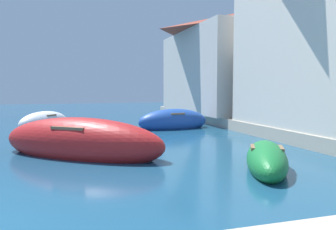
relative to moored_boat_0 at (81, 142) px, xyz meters
name	(u,v)px	position (x,y,z in m)	size (l,w,h in m)	color
quay_promenade	(198,202)	(1.52, -5.58, -0.17)	(44.00, 32.00, 0.50)	#BCB29E
moored_boat_0	(81,142)	(0.00, 0.00, 0.00)	(5.30, 4.72, 1.49)	#B21E1E
moored_boat_2	(44,122)	(-1.41, 7.52, -0.10)	(2.94, 3.30, 1.13)	white
moored_boat_4	(173,121)	(4.78, 5.78, -0.06)	(3.86, 1.93, 1.27)	#1E479E
moored_boat_5	(267,160)	(4.36, -3.13, -0.17)	(2.42, 3.30, 0.88)	#197233
waterfront_building_annex	(233,62)	(10.21, 9.89, 3.31)	(7.10, 10.06, 6.33)	beige
quayside_tree	(294,50)	(9.06, 2.18, 3.23)	(2.52, 2.52, 4.43)	brown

